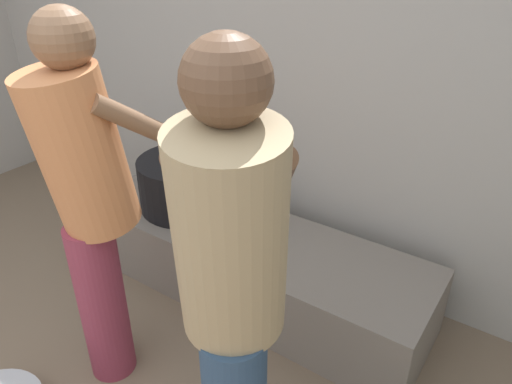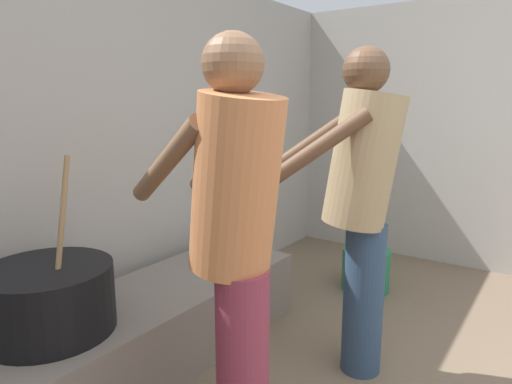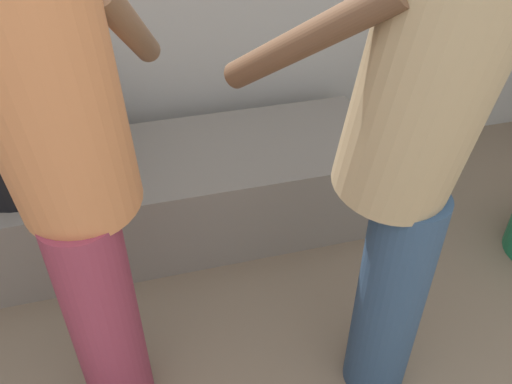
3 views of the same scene
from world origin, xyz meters
The scene contains 6 objects.
block_enclosure_rear centered at (0.00, 2.43, 1.08)m, with size 5.51×0.20×2.17m, color #ADA8A0.
hearth_ledge centered at (0.03, 1.91, 0.19)m, with size 2.00×0.60×0.39m, color slate.
cooking_pot_main centered at (-0.42, 1.96, 0.53)m, with size 0.55×0.55×0.74m.
cook_in_orange_shirt centered at (-0.16, 1.15, 0.91)m, with size 0.47×0.72×1.59m.
cook_in_tan_shirt centered at (0.64, 1.00, 0.92)m, with size 0.64×0.73×1.61m.
bucket_green_plastic centered at (1.64, 1.34, 0.15)m, with size 0.34×0.34×0.31m, color #1E7A4C.
Camera 2 is at (-1.39, 0.20, 1.37)m, focal length 31.73 mm.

